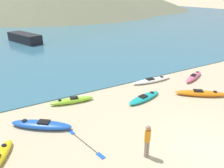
{
  "coord_description": "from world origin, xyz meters",
  "views": [
    {
      "loc": [
        -7.64,
        -4.78,
        6.54
      ],
      "look_at": [
        -0.49,
        7.61,
        0.5
      ],
      "focal_mm": 35.0,
      "sensor_mm": 36.0,
      "label": 1
    }
  ],
  "objects_px": {
    "kayak_on_sand_3": "(144,98)",
    "moored_boat_2": "(25,38)",
    "kayak_on_sand_0": "(200,93)",
    "loose_paddle": "(85,143)",
    "kayak_on_sand_1": "(41,125)",
    "kayak_on_sand_4": "(72,101)",
    "kayak_on_sand_6": "(152,80)",
    "person_near_foreground": "(147,139)",
    "kayak_on_sand_2": "(194,77)"
  },
  "relations": [
    {
      "from": "kayak_on_sand_1",
      "to": "kayak_on_sand_4",
      "type": "bearing_deg",
      "value": 37.74
    },
    {
      "from": "kayak_on_sand_3",
      "to": "loose_paddle",
      "type": "bearing_deg",
      "value": -156.85
    },
    {
      "from": "loose_paddle",
      "to": "moored_boat_2",
      "type": "bearing_deg",
      "value": 86.29
    },
    {
      "from": "person_near_foreground",
      "to": "kayak_on_sand_6",
      "type": "bearing_deg",
      "value": 48.93
    },
    {
      "from": "kayak_on_sand_6",
      "to": "person_near_foreground",
      "type": "relative_size",
      "value": 2.27
    },
    {
      "from": "person_near_foreground",
      "to": "kayak_on_sand_1",
      "type": "bearing_deg",
      "value": 127.42
    },
    {
      "from": "kayak_on_sand_6",
      "to": "kayak_on_sand_2",
      "type": "bearing_deg",
      "value": -19.11
    },
    {
      "from": "kayak_on_sand_0",
      "to": "loose_paddle",
      "type": "relative_size",
      "value": 1.14
    },
    {
      "from": "kayak_on_sand_4",
      "to": "loose_paddle",
      "type": "relative_size",
      "value": 1.03
    },
    {
      "from": "kayak_on_sand_1",
      "to": "moored_boat_2",
      "type": "height_order",
      "value": "moored_boat_2"
    },
    {
      "from": "kayak_on_sand_4",
      "to": "kayak_on_sand_6",
      "type": "distance_m",
      "value": 6.72
    },
    {
      "from": "kayak_on_sand_3",
      "to": "kayak_on_sand_0",
      "type": "bearing_deg",
      "value": -21.9
    },
    {
      "from": "kayak_on_sand_3",
      "to": "kayak_on_sand_6",
      "type": "relative_size",
      "value": 0.84
    },
    {
      "from": "loose_paddle",
      "to": "kayak_on_sand_6",
      "type": "bearing_deg",
      "value": 29.93
    },
    {
      "from": "kayak_on_sand_0",
      "to": "kayak_on_sand_6",
      "type": "bearing_deg",
      "value": 108.78
    },
    {
      "from": "kayak_on_sand_1",
      "to": "kayak_on_sand_3",
      "type": "xyz_separation_m",
      "value": [
        6.67,
        -0.09,
        -0.05
      ]
    },
    {
      "from": "kayak_on_sand_1",
      "to": "kayak_on_sand_4",
      "type": "relative_size",
      "value": 1.08
    },
    {
      "from": "kayak_on_sand_6",
      "to": "loose_paddle",
      "type": "relative_size",
      "value": 1.27
    },
    {
      "from": "kayak_on_sand_3",
      "to": "kayak_on_sand_6",
      "type": "bearing_deg",
      "value": 41.86
    },
    {
      "from": "kayak_on_sand_6",
      "to": "person_near_foreground",
      "type": "xyz_separation_m",
      "value": [
        -5.68,
        -6.52,
        0.75
      ]
    },
    {
      "from": "kayak_on_sand_0",
      "to": "loose_paddle",
      "type": "xyz_separation_m",
      "value": [
        -8.87,
        -0.77,
        -0.17
      ]
    },
    {
      "from": "kayak_on_sand_0",
      "to": "moored_boat_2",
      "type": "relative_size",
      "value": 0.5
    },
    {
      "from": "kayak_on_sand_4",
      "to": "loose_paddle",
      "type": "height_order",
      "value": "kayak_on_sand_4"
    },
    {
      "from": "kayak_on_sand_0",
      "to": "kayak_on_sand_6",
      "type": "relative_size",
      "value": 0.9
    },
    {
      "from": "kayak_on_sand_2",
      "to": "kayak_on_sand_6",
      "type": "height_order",
      "value": "kayak_on_sand_2"
    },
    {
      "from": "kayak_on_sand_6",
      "to": "loose_paddle",
      "type": "xyz_separation_m",
      "value": [
        -7.64,
        -4.4,
        -0.11
      ]
    },
    {
      "from": "kayak_on_sand_2",
      "to": "moored_boat_2",
      "type": "relative_size",
      "value": 0.49
    },
    {
      "from": "kayak_on_sand_6",
      "to": "person_near_foreground",
      "type": "distance_m",
      "value": 8.68
    },
    {
      "from": "kayak_on_sand_1",
      "to": "kayak_on_sand_3",
      "type": "bearing_deg",
      "value": -0.74
    },
    {
      "from": "kayak_on_sand_2",
      "to": "kayak_on_sand_6",
      "type": "bearing_deg",
      "value": 160.89
    },
    {
      "from": "kayak_on_sand_3",
      "to": "moored_boat_2",
      "type": "bearing_deg",
      "value": 99.26
    },
    {
      "from": "person_near_foreground",
      "to": "moored_boat_2",
      "type": "relative_size",
      "value": 0.25
    },
    {
      "from": "kayak_on_sand_1",
      "to": "kayak_on_sand_4",
      "type": "xyz_separation_m",
      "value": [
        2.37,
        1.83,
        -0.01
      ]
    },
    {
      "from": "kayak_on_sand_2",
      "to": "moored_boat_2",
      "type": "distance_m",
      "value": 23.32
    },
    {
      "from": "kayak_on_sand_1",
      "to": "loose_paddle",
      "type": "bearing_deg",
      "value": -58.12
    },
    {
      "from": "kayak_on_sand_2",
      "to": "kayak_on_sand_3",
      "type": "height_order",
      "value": "kayak_on_sand_2"
    },
    {
      "from": "moored_boat_2",
      "to": "person_near_foreground",
      "type": "bearing_deg",
      "value": -89.21
    },
    {
      "from": "kayak_on_sand_1",
      "to": "kayak_on_sand_0",
      "type": "bearing_deg",
      "value": -8.56
    },
    {
      "from": "kayak_on_sand_2",
      "to": "kayak_on_sand_4",
      "type": "xyz_separation_m",
      "value": [
        -10.12,
        0.94,
        -0.01
      ]
    },
    {
      "from": "kayak_on_sand_2",
      "to": "kayak_on_sand_6",
      "type": "relative_size",
      "value": 0.87
    },
    {
      "from": "moored_boat_2",
      "to": "kayak_on_sand_1",
      "type": "bearing_deg",
      "value": -97.78
    },
    {
      "from": "kayak_on_sand_2",
      "to": "kayak_on_sand_4",
      "type": "distance_m",
      "value": 10.16
    },
    {
      "from": "kayak_on_sand_4",
      "to": "loose_paddle",
      "type": "bearing_deg",
      "value": -102.55
    },
    {
      "from": "person_near_foreground",
      "to": "kayak_on_sand_3",
      "type": "bearing_deg",
      "value": 53.13
    },
    {
      "from": "kayak_on_sand_1",
      "to": "loose_paddle",
      "type": "relative_size",
      "value": 1.11
    },
    {
      "from": "kayak_on_sand_0",
      "to": "person_near_foreground",
      "type": "distance_m",
      "value": 7.53
    },
    {
      "from": "kayak_on_sand_2",
      "to": "loose_paddle",
      "type": "height_order",
      "value": "kayak_on_sand_2"
    },
    {
      "from": "kayak_on_sand_1",
      "to": "person_near_foreground",
      "type": "relative_size",
      "value": 1.98
    },
    {
      "from": "kayak_on_sand_4",
      "to": "moored_boat_2",
      "type": "relative_size",
      "value": 0.45
    },
    {
      "from": "kayak_on_sand_0",
      "to": "kayak_on_sand_1",
      "type": "xyz_separation_m",
      "value": [
        -10.32,
        1.55,
        -0.01
      ]
    }
  ]
}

